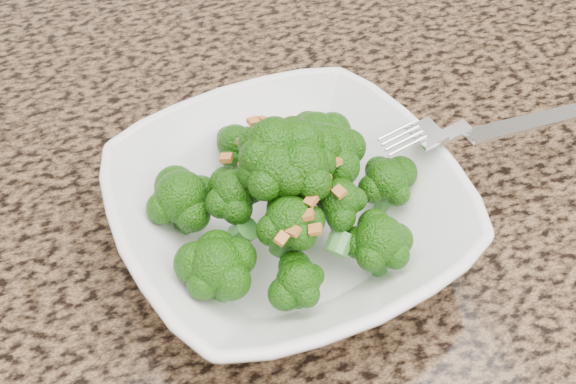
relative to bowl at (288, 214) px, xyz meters
name	(u,v)px	position (x,y,z in m)	size (l,w,h in m)	color
granite_counter	(410,189)	(0.11, 0.02, -0.04)	(1.64, 1.04, 0.03)	brown
bowl	(288,214)	(0.00, 0.00, 0.00)	(0.23, 0.23, 0.06)	white
broccoli_pile	(288,150)	(0.00, 0.00, 0.06)	(0.20, 0.20, 0.06)	#1D590A
garlic_topping	(288,107)	(0.00, 0.00, 0.09)	(0.12, 0.12, 0.01)	#CA7931
fork	(459,130)	(0.13, 0.00, 0.03)	(0.19, 0.03, 0.01)	silver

